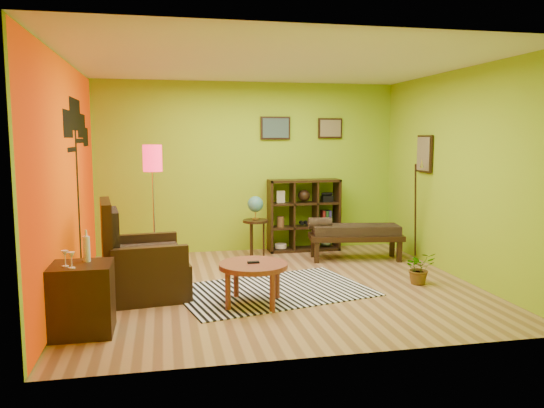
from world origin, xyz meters
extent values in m
plane|color=#AF8251|center=(0.00, 0.00, 0.00)|extent=(5.00, 5.00, 0.00)
cube|color=#91C11C|center=(0.00, 2.25, 1.40)|extent=(5.00, 0.04, 2.80)
cube|color=#91C11C|center=(0.00, -2.25, 1.40)|extent=(5.00, 0.04, 2.80)
cube|color=#91C11C|center=(-2.50, 0.00, 1.40)|extent=(0.04, 4.50, 2.80)
cube|color=#91C11C|center=(2.50, 0.00, 1.40)|extent=(0.04, 4.50, 2.80)
cube|color=white|center=(0.00, 0.00, 2.80)|extent=(5.00, 4.50, 0.04)
cube|color=#EC4A00|center=(-2.48, 0.00, 1.40)|extent=(0.01, 4.45, 2.75)
cube|color=black|center=(-2.46, 0.55, 1.05)|extent=(0.01, 0.14, 2.10)
cube|color=black|center=(-2.46, 0.05, 2.05)|extent=(0.01, 0.65, 0.32)
cube|color=black|center=(-2.46, 0.60, 2.18)|extent=(0.01, 0.85, 0.40)
cube|color=black|center=(-2.46, 1.10, 2.05)|extent=(0.01, 0.70, 0.32)
cube|color=black|center=(-2.46, 1.45, 1.90)|extent=(0.01, 0.50, 0.26)
cube|color=black|center=(0.45, 2.22, 2.05)|extent=(0.50, 0.03, 0.38)
cube|color=#47655E|center=(0.45, 2.19, 2.05)|extent=(0.44, 0.01, 0.32)
cube|color=black|center=(1.40, 2.22, 2.05)|extent=(0.42, 0.03, 0.34)
cube|color=#928357|center=(1.40, 2.19, 2.05)|extent=(0.36, 0.01, 0.28)
cube|color=black|center=(2.47, 0.90, 1.65)|extent=(0.03, 0.44, 0.56)
cube|color=#928357|center=(2.44, 0.90, 1.65)|extent=(0.01, 0.38, 0.50)
cylinder|color=black|center=(2.35, 0.90, 0.78)|extent=(0.23, 0.34, 1.46)
cone|color=silver|center=(2.35, 0.75, 1.52)|extent=(0.08, 0.09, 0.16)
cube|color=white|center=(-0.10, -0.22, 0.01)|extent=(2.59, 1.99, 0.01)
cylinder|color=brown|center=(-0.42, -0.69, 0.45)|extent=(0.78, 0.78, 0.06)
cylinder|color=brown|center=(-0.11, -0.53, 0.21)|extent=(0.06, 0.06, 0.42)
cylinder|color=brown|center=(-0.58, -0.38, 0.21)|extent=(0.06, 0.06, 0.42)
cylinder|color=brown|center=(-0.27, -1.00, 0.21)|extent=(0.06, 0.06, 0.42)
cylinder|color=brown|center=(-0.73, -0.84, 0.21)|extent=(0.06, 0.06, 0.42)
cube|color=black|center=(-0.42, -0.69, 0.49)|extent=(0.13, 0.06, 0.02)
cube|color=black|center=(-1.62, -0.09, 0.21)|extent=(1.04, 1.03, 0.43)
cube|color=black|center=(-2.06, -0.15, 0.58)|extent=(0.22, 0.92, 1.17)
cube|color=black|center=(-1.56, -0.52, 0.34)|extent=(0.86, 0.21, 0.68)
cube|color=black|center=(-1.67, 0.34, 0.34)|extent=(0.86, 0.21, 0.68)
cube|color=tan|center=(-1.59, -0.09, 0.50)|extent=(0.83, 0.81, 0.15)
cube|color=tan|center=(-1.98, -0.14, 0.80)|extent=(0.18, 0.69, 0.53)
cube|color=black|center=(-2.20, -1.24, 0.34)|extent=(0.58, 0.53, 0.69)
cylinder|color=white|center=(-2.15, -1.14, 0.81)|extent=(0.07, 0.07, 0.25)
cylinder|color=white|center=(-2.15, -1.14, 0.97)|extent=(0.02, 0.02, 0.07)
cylinder|color=white|center=(-2.32, -1.32, 0.69)|extent=(0.06, 0.06, 0.01)
cylinder|color=white|center=(-2.32, -1.32, 0.74)|extent=(0.01, 0.01, 0.09)
cone|color=white|center=(-2.32, -1.32, 0.81)|extent=(0.07, 0.07, 0.06)
cylinder|color=white|center=(-2.25, -1.40, 0.69)|extent=(0.06, 0.06, 0.01)
cylinder|color=white|center=(-2.25, -1.40, 0.74)|extent=(0.01, 0.01, 0.09)
cone|color=white|center=(-2.25, -1.40, 0.81)|extent=(0.07, 0.07, 0.06)
cylinder|color=silver|center=(-1.54, 0.96, 0.02)|extent=(0.27, 0.27, 0.03)
cylinder|color=silver|center=(-1.54, 0.96, 0.83)|extent=(0.02, 0.02, 1.67)
cylinder|color=red|center=(-1.54, 0.96, 1.61)|extent=(0.26, 0.26, 0.36)
cylinder|color=black|center=(0.01, 1.69, 0.58)|extent=(0.40, 0.40, 0.04)
cylinder|color=black|center=(0.14, 1.66, 0.28)|extent=(0.03, 0.03, 0.56)
cylinder|color=black|center=(-0.02, 1.82, 0.28)|extent=(0.03, 0.03, 0.56)
cylinder|color=black|center=(-0.08, 1.60, 0.28)|extent=(0.03, 0.03, 0.56)
cylinder|color=gold|center=(0.01, 1.69, 0.62)|extent=(0.10, 0.10, 0.02)
cylinder|color=gold|center=(0.01, 1.69, 0.68)|extent=(0.02, 0.02, 0.10)
sphere|color=teal|center=(0.01, 1.69, 0.85)|extent=(0.25, 0.25, 0.25)
cube|color=black|center=(0.32, 2.03, 0.60)|extent=(0.04, 0.35, 1.20)
cube|color=black|center=(1.48, 2.03, 0.60)|extent=(0.04, 0.35, 1.20)
cube|color=black|center=(0.90, 2.03, 0.02)|extent=(1.20, 0.35, 0.04)
cube|color=black|center=(0.90, 2.03, 1.18)|extent=(1.20, 0.35, 0.04)
cube|color=black|center=(0.70, 2.03, 0.60)|extent=(0.03, 0.33, 1.12)
cube|color=black|center=(1.10, 2.03, 0.60)|extent=(0.03, 0.33, 1.12)
cube|color=black|center=(0.90, 2.03, 0.40)|extent=(1.12, 0.33, 0.03)
cube|color=black|center=(0.90, 2.03, 0.80)|extent=(1.12, 0.33, 0.03)
cylinder|color=beige|center=(0.50, 2.03, 0.09)|extent=(0.20, 0.20, 0.07)
sphere|color=black|center=(0.90, 2.03, 0.93)|extent=(0.20, 0.20, 0.20)
cube|color=black|center=(1.30, 2.03, 0.87)|extent=(0.18, 0.15, 0.10)
cylinder|color=black|center=(0.86, 2.03, 0.47)|extent=(0.06, 0.12, 0.06)
cylinder|color=black|center=(0.94, 2.03, 0.47)|extent=(0.06, 0.12, 0.06)
ellipsoid|color=#384C26|center=(1.30, 2.03, 0.10)|extent=(0.18, 0.18, 0.09)
cylinder|color=brown|center=(0.50, 2.03, 0.50)|extent=(0.12, 0.12, 0.18)
cube|color=beige|center=(0.50, 2.03, 0.92)|extent=(0.14, 0.03, 0.20)
cube|color=maroon|center=(1.23, 2.03, 0.54)|extent=(0.04, 0.18, 0.26)
cube|color=#1E4C1E|center=(1.28, 2.03, 0.54)|extent=(0.04, 0.18, 0.26)
cube|color=navy|center=(1.34, 2.03, 0.54)|extent=(0.04, 0.18, 0.26)
cube|color=black|center=(1.51, 1.21, 0.36)|extent=(1.50, 0.73, 0.08)
cube|color=tan|center=(1.51, 1.21, 0.47)|extent=(1.39, 0.65, 0.14)
cylinder|color=tan|center=(0.96, 1.30, 0.57)|extent=(0.38, 0.24, 0.18)
cube|color=black|center=(2.17, 1.31, 0.16)|extent=(0.08, 0.08, 0.32)
cube|color=black|center=(0.92, 1.51, 0.16)|extent=(0.08, 0.08, 0.32)
cube|color=black|center=(2.11, 0.91, 0.16)|extent=(0.08, 0.08, 0.32)
cube|color=black|center=(0.86, 1.11, 0.16)|extent=(0.08, 0.08, 0.32)
imported|color=#26661E|center=(1.83, -0.28, 0.17)|extent=(0.38, 0.43, 0.33)
camera|label=1|loc=(-1.40, -6.47, 1.89)|focal=35.00mm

